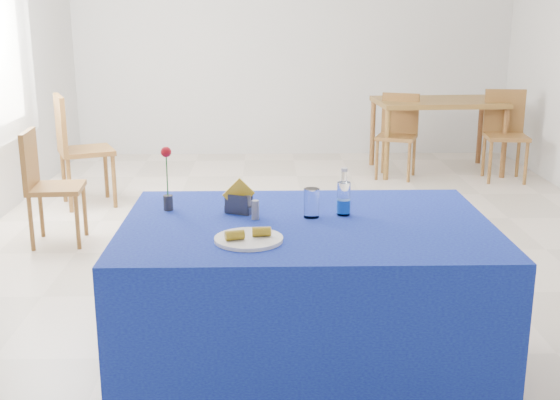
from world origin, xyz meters
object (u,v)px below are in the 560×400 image
(plate, at_px, (249,239))
(blue_table, at_px, (306,303))
(oak_table, at_px, (438,107))
(chair_bg_right, at_px, (505,128))
(water_bottle, at_px, (344,199))
(chair_win_b, at_px, (75,143))
(chair_win_a, at_px, (45,179))
(chair_bg_left, at_px, (398,129))

(plate, distance_m, blue_table, 0.53)
(plate, relative_size, blue_table, 0.17)
(oak_table, distance_m, chair_bg_right, 0.72)
(blue_table, bearing_deg, water_bottle, 31.88)
(blue_table, relative_size, water_bottle, 7.44)
(blue_table, height_order, water_bottle, water_bottle)
(water_bottle, bearing_deg, chair_win_b, 123.94)
(water_bottle, xyz_separation_m, oak_table, (1.45, 4.20, -0.15))
(blue_table, xyz_separation_m, chair_win_a, (-1.76, 2.00, 0.10))
(chair_bg_right, relative_size, chair_win_a, 1.07)
(chair_win_a, bearing_deg, blue_table, -143.49)
(oak_table, xyz_separation_m, chair_bg_left, (-0.44, -0.22, -0.19))
(chair_bg_left, bearing_deg, chair_bg_right, 12.73)
(blue_table, bearing_deg, chair_bg_right, 60.71)
(chair_win_a, bearing_deg, oak_table, -60.37)
(oak_table, height_order, chair_win_a, chair_win_a)
(chair_win_b, bearing_deg, oak_table, -92.01)
(blue_table, height_order, oak_table, blue_table)
(blue_table, xyz_separation_m, water_bottle, (0.17, 0.11, 0.45))
(water_bottle, relative_size, chair_bg_right, 0.24)
(blue_table, distance_m, water_bottle, 0.49)
(oak_table, height_order, chair_win_b, chair_win_b)
(blue_table, bearing_deg, chair_win_b, 120.68)
(chair_bg_left, height_order, chair_bg_right, chair_bg_right)
(chair_bg_left, bearing_deg, water_bottle, -83.87)
(plate, relative_size, water_bottle, 1.28)
(chair_bg_right, bearing_deg, oak_table, 156.13)
(chair_bg_right, xyz_separation_m, chair_win_b, (-4.01, -0.93, 0.04))
(oak_table, relative_size, chair_win_a, 1.58)
(oak_table, height_order, chair_bg_left, chair_bg_left)
(plate, height_order, chair_bg_right, chair_bg_right)
(plate, relative_size, chair_bg_right, 0.31)
(chair_bg_left, distance_m, chair_win_b, 3.16)
(water_bottle, height_order, chair_bg_right, water_bottle)
(chair_win_a, bearing_deg, water_bottle, -139.30)
(chair_win_b, bearing_deg, blue_table, -171.97)
(plate, distance_m, chair_bg_right, 4.88)
(plate, xyz_separation_m, blue_table, (0.25, 0.26, -0.39))
(blue_table, height_order, chair_bg_left, chair_bg_left)
(chair_win_a, bearing_deg, chair_bg_right, -68.56)
(blue_table, height_order, chair_win_b, chair_win_b)
(water_bottle, xyz_separation_m, chair_bg_left, (1.01, 3.99, -0.35))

